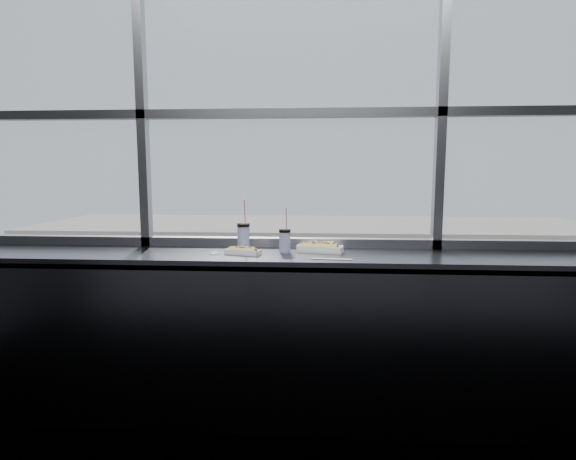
# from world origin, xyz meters

# --- Properties ---
(wall_back_lower) EXTENTS (6.00, 0.00, 6.00)m
(wall_back_lower) POSITION_xyz_m (0.00, 1.50, 0.55)
(wall_back_lower) COLOR black
(wall_back_lower) RESTS_ON ground
(window_glass) EXTENTS (6.00, 0.00, 6.00)m
(window_glass) POSITION_xyz_m (0.00, 1.52, 2.30)
(window_glass) COLOR silver
(window_glass) RESTS_ON ground
(window_mullions) EXTENTS (6.00, 0.08, 2.40)m
(window_mullions) POSITION_xyz_m (0.00, 1.50, 2.30)
(window_mullions) COLOR gray
(window_mullions) RESTS_ON ground
(counter) EXTENTS (6.00, 0.55, 0.06)m
(counter) POSITION_xyz_m (0.00, 1.23, 1.07)
(counter) COLOR #51525C
(counter) RESTS_ON ground
(counter_fascia) EXTENTS (6.00, 0.04, 1.04)m
(counter_fascia) POSITION_xyz_m (0.00, 0.97, 0.55)
(counter_fascia) COLOR #51525C
(counter_fascia) RESTS_ON ground
(hotdog_tray_left) EXTENTS (0.23, 0.13, 0.05)m
(hotdog_tray_left) POSITION_xyz_m (-0.26, 1.18, 1.12)
(hotdog_tray_left) COLOR white
(hotdog_tray_left) RESTS_ON counter
(hotdog_tray_right) EXTENTS (0.30, 0.15, 0.07)m
(hotdog_tray_right) POSITION_xyz_m (0.22, 1.29, 1.13)
(hotdog_tray_right) COLOR white
(hotdog_tray_right) RESTS_ON counter
(soda_cup_left) EXTENTS (0.09, 0.09, 0.33)m
(soda_cup_left) POSITION_xyz_m (-0.30, 1.41, 1.20)
(soda_cup_left) COLOR white
(soda_cup_left) RESTS_ON counter
(soda_cup_right) EXTENTS (0.08, 0.08, 0.29)m
(soda_cup_right) POSITION_xyz_m (-0.01, 1.28, 1.18)
(soda_cup_right) COLOR white
(soda_cup_right) RESTS_ON counter
(loose_straw) EXTENTS (0.24, 0.03, 0.01)m
(loose_straw) POSITION_xyz_m (0.29, 1.04, 1.10)
(loose_straw) COLOR white
(loose_straw) RESTS_ON counter
(wrapper) EXTENTS (0.08, 0.06, 0.02)m
(wrapper) POSITION_xyz_m (-0.44, 1.17, 1.11)
(wrapper) COLOR silver
(wrapper) RESTS_ON counter
(plaza_ground) EXTENTS (120.00, 120.00, 0.00)m
(plaza_ground) POSITION_xyz_m (0.00, 45.00, -11.00)
(plaza_ground) COLOR beige
(plaza_ground) RESTS_ON ground
(street_asphalt) EXTENTS (80.00, 10.00, 0.06)m
(street_asphalt) POSITION_xyz_m (0.00, 21.50, -10.97)
(street_asphalt) COLOR black
(street_asphalt) RESTS_ON plaza_ground
(far_sidewalk) EXTENTS (80.00, 6.00, 0.04)m
(far_sidewalk) POSITION_xyz_m (0.00, 29.50, -10.98)
(far_sidewalk) COLOR beige
(far_sidewalk) RESTS_ON plaza_ground
(far_building) EXTENTS (50.00, 14.00, 8.00)m
(far_building) POSITION_xyz_m (0.00, 39.50, -7.00)
(far_building) COLOR #AA9D92
(far_building) RESTS_ON plaza_ground
(car_far_b) EXTENTS (3.25, 6.66, 2.15)m
(car_far_b) POSITION_xyz_m (3.48, 25.50, -9.87)
(car_far_b) COLOR #A73C07
(car_far_b) RESTS_ON street_asphalt
(car_far_c) EXTENTS (3.14, 6.19, 1.98)m
(car_far_c) POSITION_xyz_m (11.69, 25.50, -9.95)
(car_far_c) COLOR silver
(car_far_c) RESTS_ON street_asphalt
(car_near_d) EXTENTS (2.81, 6.24, 2.05)m
(car_near_d) POSITION_xyz_m (8.95, 17.50, -9.92)
(car_near_d) COLOR white
(car_near_d) RESTS_ON street_asphalt
(car_near_a) EXTENTS (2.81, 6.50, 2.15)m
(car_near_a) POSITION_xyz_m (-14.77, 17.50, -9.87)
(car_near_a) COLOR gray
(car_near_a) RESTS_ON street_asphalt
(car_near_b) EXTENTS (3.11, 6.56, 2.13)m
(car_near_b) POSITION_xyz_m (-5.62, 17.50, -9.87)
(car_near_b) COLOR black
(car_near_b) RESTS_ON street_asphalt
(car_far_a) EXTENTS (2.79, 6.21, 2.04)m
(car_far_a) POSITION_xyz_m (-8.82, 25.50, -9.92)
(car_far_a) COLOR black
(car_far_a) RESTS_ON street_asphalt
(car_near_c) EXTENTS (2.58, 5.62, 1.83)m
(car_near_c) POSITION_xyz_m (-1.42, 17.50, -10.02)
(car_near_c) COLOR #B14628
(car_near_c) RESTS_ON street_asphalt
(pedestrian_b) EXTENTS (0.71, 0.94, 2.12)m
(pedestrian_b) POSITION_xyz_m (-2.42, 30.54, -9.90)
(pedestrian_b) COLOR #66605B
(pedestrian_b) RESTS_ON far_sidewalk
(pedestrian_a) EXTENTS (0.71, 0.94, 2.12)m
(pedestrian_a) POSITION_xyz_m (-7.56, 29.39, -9.90)
(pedestrian_a) COLOR #66605B
(pedestrian_a) RESTS_ON far_sidewalk
(pedestrian_c) EXTENTS (0.76, 1.02, 2.29)m
(pedestrian_c) POSITION_xyz_m (5.87, 30.09, -9.82)
(pedestrian_c) COLOR #66605B
(pedestrian_c) RESTS_ON far_sidewalk
(pedestrian_d) EXTENTS (0.88, 0.66, 1.99)m
(pedestrian_d) POSITION_xyz_m (8.77, 30.34, -9.96)
(pedestrian_d) COLOR #66605B
(pedestrian_d) RESTS_ON far_sidewalk
(tree_left) EXTENTS (3.65, 3.65, 5.70)m
(tree_left) POSITION_xyz_m (-10.37, 29.50, -7.14)
(tree_left) COLOR #47382B
(tree_left) RESTS_ON far_sidewalk
(tree_center) EXTENTS (2.80, 2.80, 4.37)m
(tree_center) POSITION_xyz_m (0.11, 29.50, -8.04)
(tree_center) COLOR #47382B
(tree_center) RESTS_ON far_sidewalk
(tree_right) EXTENTS (3.40, 3.40, 5.32)m
(tree_right) POSITION_xyz_m (10.00, 29.50, -7.40)
(tree_right) COLOR #47382B
(tree_right) RESTS_ON far_sidewalk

